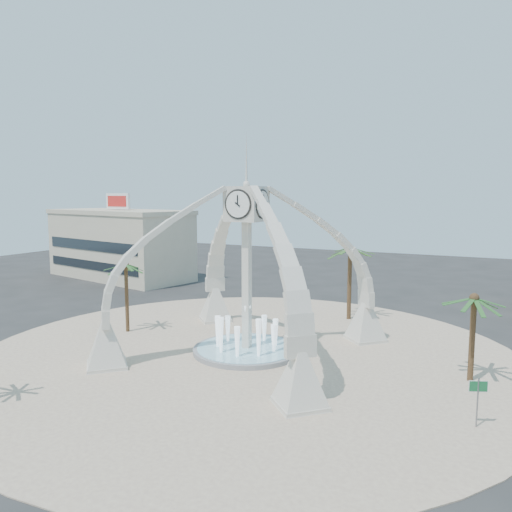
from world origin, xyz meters
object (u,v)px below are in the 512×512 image
at_px(palm_east, 474,299).
at_px(palm_west, 126,265).
at_px(clock_tower, 247,267).
at_px(street_sign, 478,393).
at_px(fountain, 247,349).
at_px(palm_north, 350,249).

bearing_deg(palm_east, palm_west, -178.10).
xyz_separation_m(clock_tower, palm_east, (15.23, 1.34, -1.20)).
bearing_deg(palm_west, clock_tower, -2.15).
height_order(palm_west, street_sign, palm_west).
bearing_deg(palm_west, street_sign, -11.83).
distance_m(fountain, palm_east, 16.09).
bearing_deg(fountain, street_sign, -18.61).
bearing_deg(fountain, clock_tower, -90.00).
xyz_separation_m(palm_east, street_sign, (0.73, -6.71, -3.43)).
distance_m(clock_tower, palm_west, 11.85).
bearing_deg(palm_north, clock_tower, -106.28).
bearing_deg(fountain, palm_north, 73.72).
bearing_deg(street_sign, palm_north, 99.52).
xyz_separation_m(palm_west, street_sign, (27.78, -5.82, -3.91)).
distance_m(clock_tower, fountain, 6.20).
height_order(clock_tower, street_sign, clock_tower).
height_order(palm_east, palm_north, palm_north).
distance_m(clock_tower, street_sign, 17.47).
height_order(palm_north, street_sign, palm_north).
xyz_separation_m(fountain, palm_west, (-11.82, 0.44, 5.48)).
relative_size(fountain, palm_north, 1.05).
distance_m(palm_west, palm_north, 20.28).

